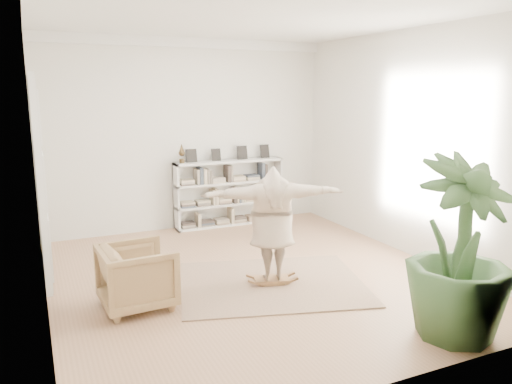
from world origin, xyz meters
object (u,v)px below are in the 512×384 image
bookshelf (229,193)px  person (272,221)px  rocker_board (272,279)px  houseplant (460,249)px  armchair (137,276)px

bookshelf → person: bearing=-101.0°
rocker_board → houseplant: houseplant is taller
armchair → person: bearing=-94.3°
bookshelf → rocker_board: (-0.62, -3.21, -0.57)m
armchair → person: size_ratio=0.45×
armchair → houseplant: (2.99, -2.19, 0.60)m
armchair → houseplant: bearing=-129.7°
armchair → rocker_board: bearing=-94.3°
bookshelf → houseplant: (0.53, -5.37, 0.36)m
bookshelf → person: person is taller
bookshelf → rocker_board: bearing=-101.0°
armchair → person: 1.91m
person → rocker_board: bearing=112.9°
bookshelf → rocker_board: 3.32m
houseplant → person: bearing=118.0°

